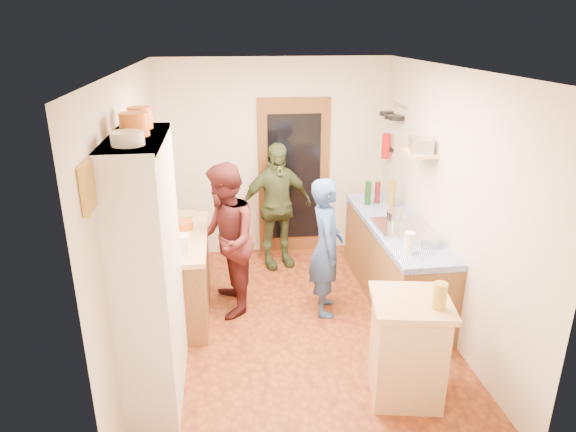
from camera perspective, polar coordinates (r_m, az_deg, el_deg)
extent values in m
cube|color=brown|center=(5.50, 0.85, -12.20)|extent=(3.00, 4.00, 0.02)
cube|color=silver|center=(4.65, 1.03, 16.18)|extent=(3.00, 4.00, 0.02)
cube|color=beige|center=(6.83, -1.49, 6.38)|extent=(3.00, 0.02, 2.60)
cube|color=beige|center=(3.13, 6.30, -11.54)|extent=(3.00, 0.02, 2.60)
cube|color=beige|center=(4.95, -16.66, 0.00)|extent=(0.02, 4.00, 2.60)
cube|color=beige|center=(5.34, 17.19, 1.43)|extent=(0.02, 4.00, 2.60)
cube|color=brown|center=(6.89, 0.64, 4.35)|extent=(0.95, 0.06, 2.10)
cube|color=black|center=(6.85, 0.68, 4.27)|extent=(0.70, 0.02, 1.70)
cube|color=white|center=(4.26, -15.15, -6.12)|extent=(0.40, 1.20, 2.20)
cube|color=white|center=(3.91, -16.60, 8.20)|extent=(0.40, 1.14, 0.04)
cylinder|color=white|center=(3.61, -17.40, 8.22)|extent=(0.22, 0.22, 0.09)
cylinder|color=orange|center=(3.92, -16.71, 9.74)|extent=(0.21, 0.21, 0.17)
cylinder|color=orange|center=(4.20, -16.13, 10.45)|extent=(0.19, 0.19, 0.17)
cube|color=brown|center=(5.66, -11.99, -6.62)|extent=(0.60, 1.40, 0.85)
cube|color=tan|center=(5.47, -12.33, -2.41)|extent=(0.64, 1.44, 0.05)
cube|color=white|center=(5.06, -12.19, -2.99)|extent=(0.23, 0.16, 0.17)
cylinder|color=white|center=(5.29, -13.08, -2.01)|extent=(0.16, 0.16, 0.17)
cylinder|color=orange|center=(5.62, -11.42, -0.99)|extent=(0.21, 0.21, 0.08)
cube|color=tan|center=(6.04, -11.72, 0.22)|extent=(0.35, 0.29, 0.02)
cube|color=brown|center=(5.98, 11.69, -5.12)|extent=(0.60, 2.20, 0.84)
cube|color=#0F31A5|center=(5.80, 12.00, -1.10)|extent=(0.62, 2.22, 0.06)
cube|color=silver|center=(5.65, 12.53, -1.19)|extent=(0.55, 0.58, 0.04)
cylinder|color=silver|center=(5.64, 11.98, -0.18)|extent=(0.22, 0.22, 0.14)
cylinder|color=#143F14|center=(6.31, 8.87, 2.54)|extent=(0.08, 0.08, 0.29)
cylinder|color=#591419|center=(6.38, 9.90, 2.59)|extent=(0.07, 0.07, 0.27)
cylinder|color=olive|center=(6.27, 11.47, 2.50)|extent=(0.09, 0.09, 0.34)
cylinder|color=white|center=(5.02, 13.34, -2.94)|extent=(0.10, 0.10, 0.22)
cylinder|color=silver|center=(5.29, 15.18, -2.62)|extent=(0.32, 0.32, 0.10)
cube|color=tan|center=(4.49, 13.09, -14.36)|extent=(0.64, 0.64, 0.86)
cube|color=tan|center=(4.25, 13.58, -9.30)|extent=(0.72, 0.72, 0.05)
cube|color=white|center=(4.28, 12.81, -8.86)|extent=(0.39, 0.34, 0.02)
cylinder|color=#AD9E2D|center=(4.13, 16.51, -8.48)|extent=(0.12, 0.12, 0.21)
cylinder|color=silver|center=(6.53, 12.04, 12.01)|extent=(0.02, 0.65, 0.02)
cylinder|color=black|center=(6.37, 11.95, 10.63)|extent=(0.18, 0.18, 0.05)
cylinder|color=black|center=(6.56, 11.37, 10.76)|extent=(0.16, 0.16, 0.05)
cylinder|color=black|center=(6.75, 10.85, 11.14)|extent=(0.17, 0.17, 0.05)
cube|color=tan|center=(5.58, 14.45, 6.77)|extent=(0.26, 0.42, 0.03)
cube|color=silver|center=(5.56, 14.53, 7.67)|extent=(0.28, 0.34, 0.15)
cube|color=black|center=(6.81, 11.28, 7.24)|extent=(0.06, 0.10, 0.04)
cylinder|color=red|center=(6.78, 10.83, 7.65)|extent=(0.11, 0.11, 0.32)
cube|color=gold|center=(3.27, -21.38, 2.98)|extent=(0.03, 0.25, 0.30)
imported|color=#2D4B8C|center=(5.42, 4.60, -3.58)|extent=(0.42, 0.59, 1.51)
imported|color=#441718|center=(5.47, -6.72, -2.58)|extent=(0.69, 0.85, 1.66)
imported|color=#354123|center=(6.49, -1.23, 1.13)|extent=(1.02, 0.62, 1.63)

